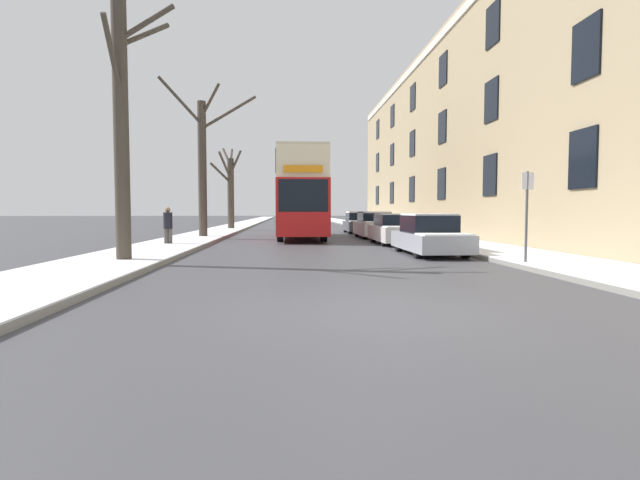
{
  "coord_description": "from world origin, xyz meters",
  "views": [
    {
      "loc": [
        -1.26,
        -7.27,
        1.49
      ],
      "look_at": [
        0.18,
        15.08,
        0.2
      ],
      "focal_mm": 28.0,
      "sensor_mm": 36.0,
      "label": 1
    }
  ],
  "objects_px": {
    "parked_car_0": "(429,236)",
    "parked_car_2": "(374,226)",
    "parked_car_1": "(395,230)",
    "parked_car_3": "(359,223)",
    "pedestrian_left_sidewalk": "(168,225)",
    "double_decker_bus": "(300,191)",
    "bare_tree_left_1": "(203,163)",
    "street_sign_post": "(527,213)",
    "bare_tree_left_2": "(230,188)",
    "bare_tree_left_0": "(122,123)"
  },
  "relations": [
    {
      "from": "parked_car_2",
      "to": "parked_car_3",
      "type": "height_order",
      "value": "parked_car_3"
    },
    {
      "from": "pedestrian_left_sidewalk",
      "to": "street_sign_post",
      "type": "bearing_deg",
      "value": -49.17
    },
    {
      "from": "parked_car_0",
      "to": "pedestrian_left_sidewalk",
      "type": "xyz_separation_m",
      "value": [
        -9.84,
        4.12,
        0.26
      ]
    },
    {
      "from": "parked_car_1",
      "to": "pedestrian_left_sidewalk",
      "type": "relative_size",
      "value": 2.73
    },
    {
      "from": "bare_tree_left_2",
      "to": "parked_car_0",
      "type": "bearing_deg",
      "value": -67.67
    },
    {
      "from": "parked_car_1",
      "to": "parked_car_2",
      "type": "xyz_separation_m",
      "value": [
        -0.0,
        5.45,
        0.04
      ]
    },
    {
      "from": "parked_car_1",
      "to": "street_sign_post",
      "type": "height_order",
      "value": "street_sign_post"
    },
    {
      "from": "parked_car_1",
      "to": "parked_car_2",
      "type": "bearing_deg",
      "value": 90.0
    },
    {
      "from": "bare_tree_left_1",
      "to": "parked_car_0",
      "type": "xyz_separation_m",
      "value": [
        9.42,
        -10.39,
        -3.46
      ]
    },
    {
      "from": "parked_car_1",
      "to": "parked_car_3",
      "type": "relative_size",
      "value": 1.09
    },
    {
      "from": "bare_tree_left_2",
      "to": "bare_tree_left_1",
      "type": "bearing_deg",
      "value": -90.02
    },
    {
      "from": "bare_tree_left_0",
      "to": "double_decker_bus",
      "type": "distance_m",
      "value": 14.45
    },
    {
      "from": "double_decker_bus",
      "to": "parked_car_3",
      "type": "xyz_separation_m",
      "value": [
        4.18,
        6.4,
        -1.92
      ]
    },
    {
      "from": "parked_car_2",
      "to": "pedestrian_left_sidewalk",
      "type": "bearing_deg",
      "value": -145.28
    },
    {
      "from": "bare_tree_left_2",
      "to": "pedestrian_left_sidewalk",
      "type": "relative_size",
      "value": 4.03
    },
    {
      "from": "double_decker_bus",
      "to": "pedestrian_left_sidewalk",
      "type": "bearing_deg",
      "value": -130.59
    },
    {
      "from": "bare_tree_left_0",
      "to": "parked_car_1",
      "type": "bearing_deg",
      "value": 40.91
    },
    {
      "from": "street_sign_post",
      "to": "bare_tree_left_2",
      "type": "bearing_deg",
      "value": 111.69
    },
    {
      "from": "parked_car_0",
      "to": "street_sign_post",
      "type": "distance_m",
      "value": 4.49
    },
    {
      "from": "bare_tree_left_0",
      "to": "pedestrian_left_sidewalk",
      "type": "xyz_separation_m",
      "value": [
        -0.42,
        6.8,
        -3.02
      ]
    },
    {
      "from": "double_decker_bus",
      "to": "parked_car_2",
      "type": "relative_size",
      "value": 2.3
    },
    {
      "from": "parked_car_2",
      "to": "parked_car_3",
      "type": "distance_m",
      "value": 6.19
    },
    {
      "from": "parked_car_2",
      "to": "parked_car_1",
      "type": "bearing_deg",
      "value": -90.0
    },
    {
      "from": "bare_tree_left_2",
      "to": "parked_car_0",
      "type": "distance_m",
      "value": 24.93
    },
    {
      "from": "bare_tree_left_1",
      "to": "bare_tree_left_2",
      "type": "xyz_separation_m",
      "value": [
        0.01,
        12.54,
        -0.74
      ]
    },
    {
      "from": "parked_car_0",
      "to": "parked_car_3",
      "type": "distance_m",
      "value": 17.13
    },
    {
      "from": "bare_tree_left_1",
      "to": "bare_tree_left_2",
      "type": "height_order",
      "value": "bare_tree_left_1"
    },
    {
      "from": "bare_tree_left_2",
      "to": "parked_car_3",
      "type": "bearing_deg",
      "value": -31.63
    },
    {
      "from": "parked_car_0",
      "to": "pedestrian_left_sidewalk",
      "type": "distance_m",
      "value": 10.67
    },
    {
      "from": "parked_car_3",
      "to": "parked_car_2",
      "type": "bearing_deg",
      "value": -90.0
    },
    {
      "from": "bare_tree_left_1",
      "to": "parked_car_3",
      "type": "distance_m",
      "value": 12.08
    },
    {
      "from": "parked_car_0",
      "to": "parked_car_1",
      "type": "height_order",
      "value": "parked_car_0"
    },
    {
      "from": "bare_tree_left_2",
      "to": "street_sign_post",
      "type": "distance_m",
      "value": 29.25
    },
    {
      "from": "parked_car_0",
      "to": "parked_car_3",
      "type": "xyz_separation_m",
      "value": [
        0.0,
        17.13,
        0.03
      ]
    },
    {
      "from": "double_decker_bus",
      "to": "parked_car_3",
      "type": "height_order",
      "value": "double_decker_bus"
    },
    {
      "from": "parked_car_1",
      "to": "pedestrian_left_sidewalk",
      "type": "height_order",
      "value": "pedestrian_left_sidewalk"
    },
    {
      "from": "pedestrian_left_sidewalk",
      "to": "street_sign_post",
      "type": "relative_size",
      "value": 0.66
    },
    {
      "from": "bare_tree_left_0",
      "to": "bare_tree_left_2",
      "type": "height_order",
      "value": "bare_tree_left_0"
    },
    {
      "from": "bare_tree_left_0",
      "to": "parked_car_0",
      "type": "xyz_separation_m",
      "value": [
        9.42,
        2.68,
        -3.29
      ]
    },
    {
      "from": "parked_car_1",
      "to": "double_decker_bus",
      "type": "bearing_deg",
      "value": 128.61
    },
    {
      "from": "bare_tree_left_1",
      "to": "street_sign_post",
      "type": "bearing_deg",
      "value": -53.5
    },
    {
      "from": "double_decker_bus",
      "to": "pedestrian_left_sidewalk",
      "type": "height_order",
      "value": "double_decker_bus"
    },
    {
      "from": "bare_tree_left_1",
      "to": "bare_tree_left_2",
      "type": "relative_size",
      "value": 1.26
    },
    {
      "from": "parked_car_0",
      "to": "parked_car_2",
      "type": "bearing_deg",
      "value": 90.0
    },
    {
      "from": "parked_car_3",
      "to": "bare_tree_left_0",
      "type": "bearing_deg",
      "value": -115.44
    },
    {
      "from": "bare_tree_left_2",
      "to": "pedestrian_left_sidewalk",
      "type": "xyz_separation_m",
      "value": [
        -0.43,
        -18.81,
        -2.45
      ]
    },
    {
      "from": "parked_car_3",
      "to": "street_sign_post",
      "type": "xyz_separation_m",
      "value": [
        1.37,
        -21.32,
        0.77
      ]
    },
    {
      "from": "parked_car_0",
      "to": "parked_car_3",
      "type": "height_order",
      "value": "parked_car_3"
    },
    {
      "from": "bare_tree_left_1",
      "to": "street_sign_post",
      "type": "xyz_separation_m",
      "value": [
        10.79,
        -14.59,
        -2.65
      ]
    },
    {
      "from": "parked_car_0",
      "to": "parked_car_1",
      "type": "distance_m",
      "value": 5.49
    }
  ]
}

